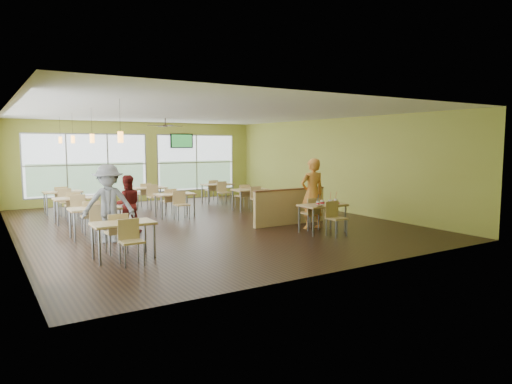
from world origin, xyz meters
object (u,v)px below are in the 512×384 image
at_px(main_table, 322,209).
at_px(man_plaid, 312,194).
at_px(half_wall_divider, 290,206).
at_px(food_basket, 333,202).

bearing_deg(main_table, man_plaid, 77.47).
distance_m(main_table, half_wall_divider, 1.45).
height_order(main_table, food_basket, main_table).
bearing_deg(man_plaid, half_wall_divider, -72.66).
xyz_separation_m(half_wall_divider, food_basket, (0.44, -1.34, 0.26)).
height_order(man_plaid, food_basket, man_plaid).
distance_m(half_wall_divider, man_plaid, 0.97).
bearing_deg(man_plaid, food_basket, 130.43).
distance_m(main_table, man_plaid, 0.70).
bearing_deg(half_wall_divider, man_plaid, -81.08).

